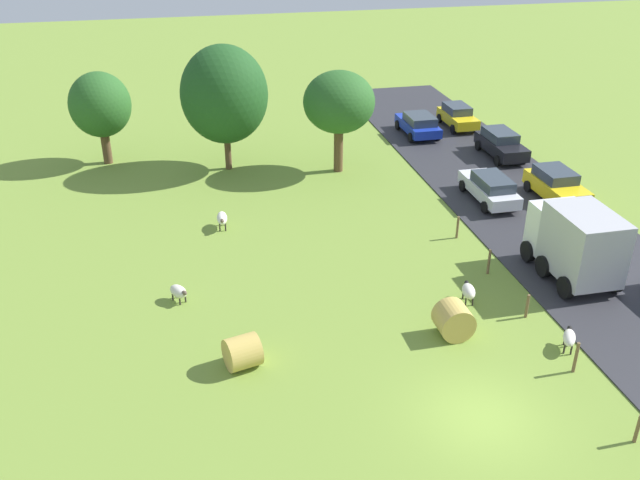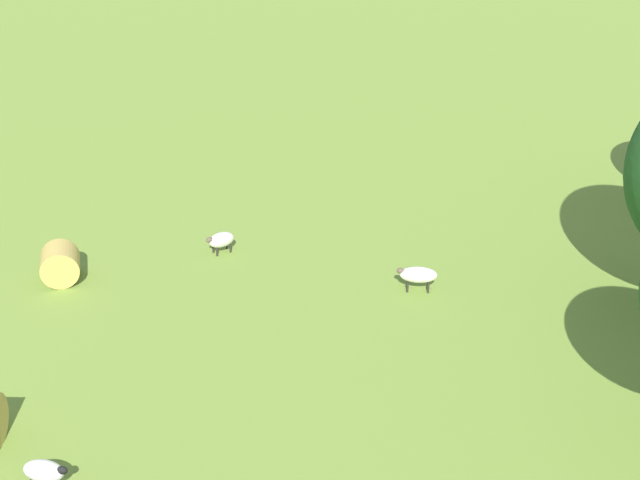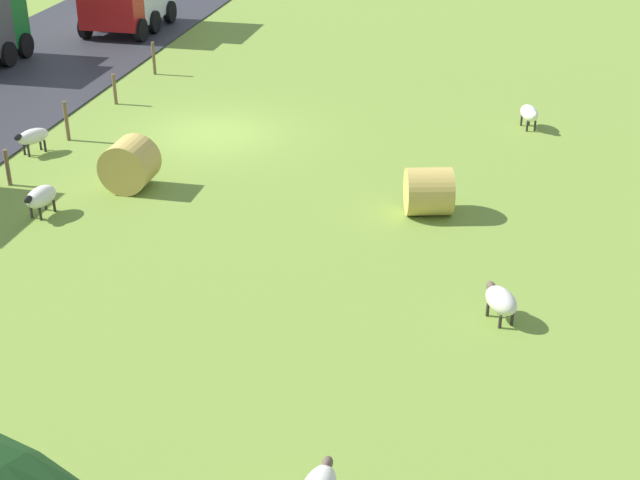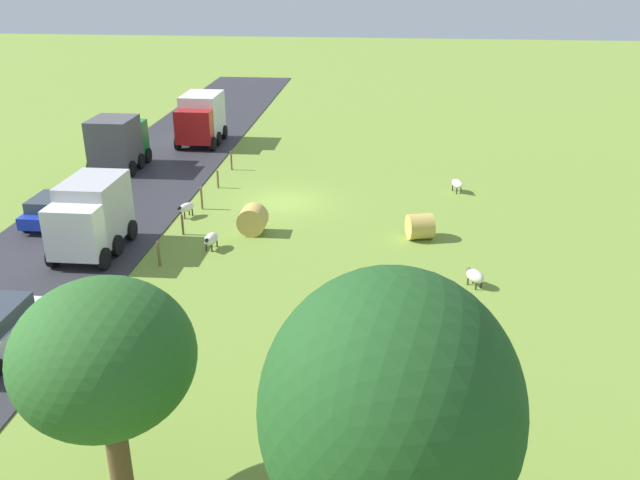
# 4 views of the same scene
# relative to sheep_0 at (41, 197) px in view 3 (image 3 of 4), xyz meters

# --- Properties ---
(ground_plane) EXTENTS (160.00, 160.00, 0.00)m
(ground_plane) POSITION_rel_sheep_0_xyz_m (-2.41, -6.75, -0.52)
(ground_plane) COLOR olive
(sheep_0) EXTENTS (0.72, 1.16, 0.78)m
(sheep_0) POSITION_rel_sheep_0_xyz_m (0.00, 0.00, 0.00)
(sheep_0) COLOR silver
(sheep_0) RESTS_ON ground_plane
(sheep_1) EXTENTS (0.90, 1.13, 0.77)m
(sheep_1) POSITION_rel_sheep_0_xyz_m (2.33, -3.95, 0.02)
(sheep_1) COLOR silver
(sheep_1) RESTS_ON ground_plane
(sheep_3) EXTENTS (0.80, 1.14, 0.75)m
(sheep_3) POSITION_rel_sheep_0_xyz_m (-12.15, -9.45, -0.01)
(sheep_3) COLOR white
(sheep_3) RESTS_ON ground_plane
(sheep_4) EXTENTS (0.94, 1.06, 0.74)m
(sheep_4) POSITION_rel_sheep_0_xyz_m (-11.84, 2.65, -0.03)
(sheep_4) COLOR silver
(sheep_4) RESTS_ON ground_plane
(hay_bale_0) EXTENTS (1.40, 1.18, 1.40)m
(hay_bale_0) POSITION_rel_sheep_0_xyz_m (-1.56, -2.14, 0.19)
(hay_bale_0) COLOR tan
(hay_bale_0) RESTS_ON ground_plane
(hay_bale_1) EXTENTS (1.46, 1.50, 1.24)m
(hay_bale_1) POSITION_rel_sheep_0_xyz_m (-9.75, -2.30, 0.10)
(hay_bale_1) COLOR tan
(hay_bale_1) RESTS_ON ground_plane
(fence_post_0) EXTENTS (0.12, 0.12, 1.25)m
(fence_post_0) POSITION_rel_sheep_0_xyz_m (1.84, -12.43, 0.11)
(fence_post_0) COLOR brown
(fence_post_0) RESTS_ON ground_plane
(fence_post_1) EXTENTS (0.12, 0.12, 1.07)m
(fence_post_1) POSITION_rel_sheep_0_xyz_m (1.84, -8.82, 0.02)
(fence_post_1) COLOR brown
(fence_post_1) RESTS_ON ground_plane
(fence_post_2) EXTENTS (0.12, 0.12, 1.26)m
(fence_post_2) POSITION_rel_sheep_0_xyz_m (1.84, -5.21, 0.11)
(fence_post_2) COLOR brown
(fence_post_2) RESTS_ON ground_plane
(fence_post_3) EXTENTS (0.12, 0.12, 1.05)m
(fence_post_3) POSITION_rel_sheep_0_xyz_m (1.84, -1.60, 0.01)
(fence_post_3) COLOR brown
(fence_post_3) RESTS_ON ground_plane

